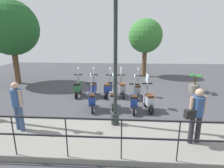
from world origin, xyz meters
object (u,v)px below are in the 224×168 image
Objects in this scene: tree_large at (11,28)px; scooter_far_4 at (78,88)px; pedestrian_with_bag at (196,112)px; scooter_far_1 at (122,88)px; scooter_far_0 at (138,89)px; scooter_near_1 at (134,101)px; potted_palm at (195,85)px; scooter_far_2 at (108,88)px; scooter_near_3 at (92,99)px; scooter_far_3 at (93,88)px; scooter_near_2 at (113,99)px; scooter_near_0 at (148,100)px; lamp_post_near at (115,64)px; tree_distant at (145,36)px; pedestrian_distant at (17,103)px.

tree_large is 3.53× the size of scooter_far_4.
scooter_far_1 is (4.36, 2.06, -0.60)m from pedestrian_with_bag.
scooter_near_1 is at bearing 173.91° from scooter_far_0.
scooter_far_2 is (-1.11, 4.86, 0.04)m from potted_palm.
scooter_far_0 is at bearing 0.07° from pedestrian_with_bag.
potted_palm is at bearing -66.53° from scooter_far_0.
scooter_near_3 is 1.81m from scooter_far_3.
tree_large is 8.60m from scooter_near_2.
pedestrian_with_bag is at bearing -164.23° from scooter_far_1.
scooter_far_1 is (1.73, -0.37, 0.00)m from scooter_near_2.
scooter_near_0 and scooter_far_4 have the same top height.
scooter_far_0 reaches higher than potted_palm.
lamp_post_near is 1.03× the size of tree_distant.
tree_large is 3.53× the size of scooter_far_3.
scooter_near_1 is at bearing -119.37° from tree_large.
scooter_near_0 and scooter_far_3 have the same top height.
tree_large is 1.20× the size of tree_distant.
pedestrian_distant reaches higher than scooter_far_3.
scooter_far_0 and scooter_far_2 have the same top height.
scooter_far_1 is at bearing -47.16° from scooter_near_3.
scooter_near_3 is at bearing 157.13° from tree_distant.
pedestrian_distant is 1.03× the size of scooter_near_2.
pedestrian_distant is (-0.58, 3.04, -1.15)m from lamp_post_near.
potted_palm is 0.69× the size of scooter_near_0.
pedestrian_with_bag is at bearing 113.78° from pedestrian_distant.
scooter_far_1 is 1.00× the size of scooter_far_3.
scooter_far_3 is at bearing 82.63° from scooter_far_1.
scooter_far_0 is (1.71, -0.28, 0.00)m from scooter_near_1.
tree_large reaches higher than scooter_far_2.
scooter_near_2 is 2.58m from scooter_far_4.
pedestrian_with_bag is 0.35× the size of tree_distant.
potted_palm is at bearing -63.18° from scooter_near_2.
tree_large is at bearing 41.64° from scooter_near_3.
scooter_far_1 is (1.76, 1.15, 0.00)m from scooter_near_0.
potted_palm is 6.60m from scooter_far_4.
potted_palm is at bearing -74.43° from scooter_near_3.
scooter_far_2 is 1.64m from scooter_far_4.
scooter_far_2 reaches higher than potted_palm.
scooter_near_0 and scooter_near_1 have the same top height.
pedestrian_with_bag is 1.03× the size of scooter_far_0.
potted_palm is 3.57m from scooter_far_0.
scooter_near_1 is (-4.34, -7.72, -3.18)m from tree_large.
scooter_far_2 is 1.00× the size of scooter_far_4.
scooter_near_3 is 1.00× the size of scooter_far_4.
scooter_far_4 is at bearing 45.45° from scooter_near_2.
tree_large is 9.00m from scooter_far_0.
scooter_near_0 is at bearing -119.93° from scooter_far_2.
scooter_near_3 is 1.00× the size of scooter_far_2.
lamp_post_near is 6.47m from potted_palm.
pedestrian_with_bag is 1.03× the size of scooter_far_4.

